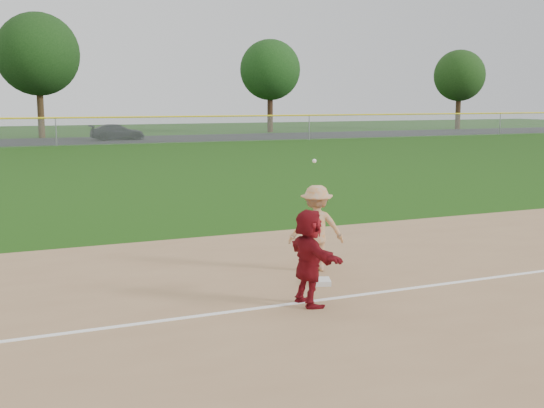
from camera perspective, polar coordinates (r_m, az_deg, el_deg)
name	(u,v)px	position (r m, az deg, el deg)	size (l,w,h in m)	color
ground	(306,288)	(12.14, 2.83, -7.07)	(160.00, 160.00, 0.00)	#1A440D
foul_line	(327,299)	(11.45, 4.62, -7.94)	(60.00, 0.10, 0.01)	white
parking_asphalt	(48,141)	(56.80, -18.20, 5.00)	(120.00, 10.00, 0.01)	black
first_base	(319,282)	(12.36, 3.98, -6.49)	(0.39, 0.39, 0.09)	silver
base_runner	(309,257)	(10.95, 3.12, -4.48)	(1.46, 0.46, 1.57)	maroon
car_right	(117,132)	(57.37, -12.83, 5.90)	(1.78, 4.38, 1.27)	black
first_base_play	(316,228)	(13.16, 3.73, -2.02)	(1.21, 0.92, 2.21)	#A7A6A9
outfield_fence	(55,118)	(50.75, -17.67, 6.84)	(110.00, 0.12, 110.00)	#999EA0
tree_2	(38,54)	(62.30, -19.01, 11.76)	(7.00, 7.00, 10.58)	#372614
tree_3	(270,70)	(68.92, -0.16, 11.15)	(6.00, 6.00, 9.19)	#321E12
tree_4	(459,76)	(78.92, 15.41, 10.31)	(5.60, 5.60, 8.67)	#322212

